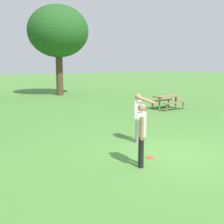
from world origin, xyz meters
The scene contains 6 objects.
ground_plane centered at (0.00, 0.00, 0.00)m, with size 120.00×120.00×0.00m, color #4C8438.
person_thrower centered at (-0.10, 1.65, 0.96)m, with size 0.53×0.83×1.64m.
person_catcher centered at (-1.44, -0.22, 0.94)m, with size 0.40×0.51×1.64m.
frisbee centered at (-0.81, 0.15, 0.01)m, with size 0.24×0.24×0.03m, color #E04733.
picnic_table_near centered at (5.54, 6.16, 0.56)m, with size 1.75×1.48×0.77m.
tree_far_right centered at (2.99, 16.09, 5.06)m, with size 4.81×4.81×7.14m.
Camera 1 is at (-5.84, -5.73, 2.65)m, focal length 45.36 mm.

